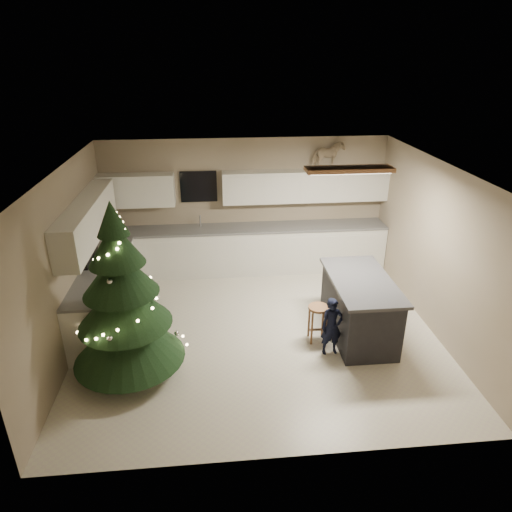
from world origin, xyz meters
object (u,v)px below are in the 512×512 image
at_px(christmas_tree, 124,308).
at_px(toddler, 332,327).
at_px(rocking_horse, 328,155).
at_px(island, 359,307).
at_px(bar_stool, 318,315).

height_order(christmas_tree, toddler, christmas_tree).
relative_size(christmas_tree, rocking_horse, 3.75).
distance_m(island, christmas_tree, 3.48).
xyz_separation_m(bar_stool, toddler, (0.13, -0.34, 0.00)).
height_order(toddler, rocking_horse, rocking_horse).
bearing_deg(christmas_tree, rocking_horse, 42.69).
relative_size(island, toddler, 1.91).
height_order(island, toddler, island).
height_order(island, rocking_horse, rocking_horse).
bearing_deg(rocking_horse, christmas_tree, 115.25).
distance_m(bar_stool, christmas_tree, 2.83).
bearing_deg(island, toddler, -140.29).
relative_size(toddler, rocking_horse, 1.35).
relative_size(bar_stool, rocking_horse, 0.89).
relative_size(island, rocking_horse, 2.58).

